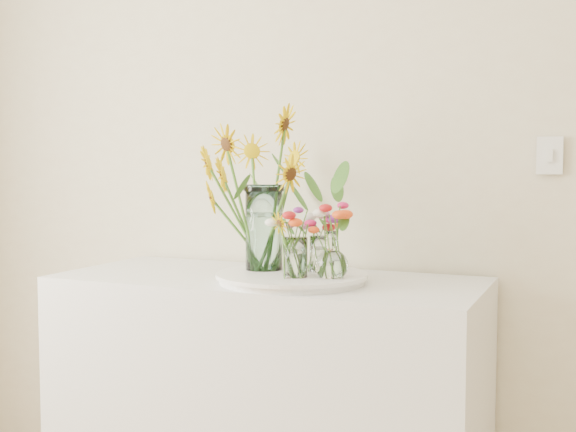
# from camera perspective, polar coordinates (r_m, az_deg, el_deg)

# --- Properties ---
(counter) EXTENTS (1.40, 0.60, 0.90)m
(counter) POSITION_cam_1_polar(r_m,az_deg,el_deg) (2.50, -1.62, -15.11)
(counter) COLOR white
(counter) RESTS_ON ground_plane
(tray) EXTENTS (0.45, 0.45, 0.02)m
(tray) POSITION_cam_1_polar(r_m,az_deg,el_deg) (2.28, 0.30, -4.98)
(tray) COLOR white
(tray) RESTS_ON counter
(mason_jar) EXTENTS (0.15, 0.15, 0.28)m
(mason_jar) POSITION_cam_1_polar(r_m,az_deg,el_deg) (2.34, -1.91, -0.95)
(mason_jar) COLOR #A4D3CE
(mason_jar) RESTS_ON tray
(sunflower_bouquet) EXTENTS (0.92, 0.92, 0.53)m
(sunflower_bouquet) POSITION_cam_1_polar(r_m,az_deg,el_deg) (2.33, -1.92, 2.07)
(sunflower_bouquet) COLOR #E3BA04
(sunflower_bouquet) RESTS_ON tray
(small_vase_a) EXTENTS (0.09, 0.09, 0.13)m
(small_vase_a) POSITION_cam_1_polar(r_m,az_deg,el_deg) (2.19, 0.59, -3.34)
(small_vase_a) COLOR white
(small_vase_a) RESTS_ON tray
(wildflower_posy_a) EXTENTS (0.20, 0.20, 0.22)m
(wildflower_posy_a) POSITION_cam_1_polar(r_m,az_deg,el_deg) (2.18, 0.59, -2.17)
(wildflower_posy_a) COLOR #F54B15
(wildflower_posy_a) RESTS_ON tray
(small_vase_b) EXTENTS (0.11, 0.11, 0.15)m
(small_vase_b) POSITION_cam_1_polar(r_m,az_deg,el_deg) (2.18, 3.46, -3.12)
(small_vase_b) COLOR white
(small_vase_b) RESTS_ON tray
(wildflower_posy_b) EXTENTS (0.19, 0.19, 0.24)m
(wildflower_posy_b) POSITION_cam_1_polar(r_m,az_deg,el_deg) (2.17, 3.46, -1.94)
(wildflower_posy_b) COLOR #F54B15
(wildflower_posy_b) RESTS_ON tray
(small_vase_c) EXTENTS (0.08, 0.08, 0.12)m
(small_vase_c) POSITION_cam_1_polar(r_m,az_deg,el_deg) (2.31, 2.56, -3.04)
(small_vase_c) COLOR white
(small_vase_c) RESTS_ON tray
(wildflower_posy_c) EXTENTS (0.21, 0.21, 0.21)m
(wildflower_posy_c) POSITION_cam_1_polar(r_m,az_deg,el_deg) (2.30, 2.57, -1.93)
(wildflower_posy_c) COLOR #F54B15
(wildflower_posy_c) RESTS_ON tray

